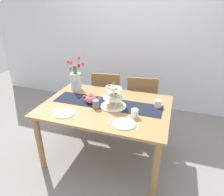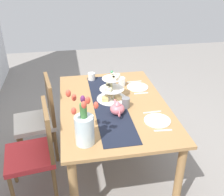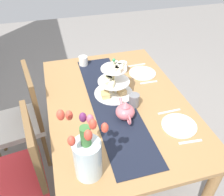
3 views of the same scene
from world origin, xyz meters
TOP-DOWN VIEW (x-y plane):
  - ground_plane at (0.00, 0.00)m, footprint 8.00×8.00m
  - dining_table at (0.00, 0.00)m, footprint 1.48×1.02m
  - chair_left at (-0.24, 0.74)m, footprint 0.47×0.47m
  - chair_right at (0.31, 0.74)m, footprint 0.48×0.48m
  - table_runner at (0.00, 0.04)m, footprint 1.30×0.30m
  - tiered_cake_stand at (0.09, 0.00)m, footprint 0.30×0.30m
  - teapot at (-0.19, 0.00)m, footprint 0.24×0.13m
  - tulip_vase at (-0.55, 0.32)m, footprint 0.22×0.22m
  - cream_jug at (0.59, 0.15)m, footprint 0.08×0.08m
  - dinner_plate_left at (-0.36, -0.32)m, footprint 0.23×0.23m
  - fork_left at (-0.50, -0.32)m, footprint 0.03×0.15m
  - knife_left at (-0.21, -0.32)m, footprint 0.02×0.17m
  - dinner_plate_right at (0.31, -0.32)m, footprint 0.23×0.23m
  - fork_right at (0.16, -0.32)m, footprint 0.02×0.15m
  - knife_right at (0.45, -0.32)m, footprint 0.02×0.17m
  - mug_grey at (-0.08, -0.10)m, footprint 0.08×0.08m
  - mug_white_text at (0.38, -0.16)m, footprint 0.08×0.08m

SIDE VIEW (x-z plane):
  - ground_plane at x=0.00m, z-range 0.00..0.00m
  - chair_left at x=-0.24m, z-range 0.05..0.96m
  - chair_right at x=0.31m, z-range 0.05..0.96m
  - dining_table at x=0.00m, z-range 0.27..1.02m
  - table_runner at x=0.00m, z-range 0.75..0.75m
  - fork_left at x=-0.50m, z-range 0.75..0.75m
  - knife_left at x=-0.21m, z-range 0.75..0.75m
  - fork_right at x=0.16m, z-range 0.75..0.75m
  - knife_right at x=0.45m, z-range 0.75..0.75m
  - dinner_plate_left at x=-0.36m, z-range 0.75..0.76m
  - dinner_plate_right at x=0.31m, z-range 0.75..0.76m
  - cream_jug at x=0.59m, z-range 0.75..0.83m
  - mug_white_text at x=0.38m, z-range 0.75..0.84m
  - mug_grey at x=-0.08m, z-range 0.75..0.85m
  - teapot at x=-0.19m, z-range 0.74..0.88m
  - tiered_cake_stand at x=0.09m, z-range 0.70..1.01m
  - tulip_vase at x=-0.55m, z-range 0.67..1.12m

